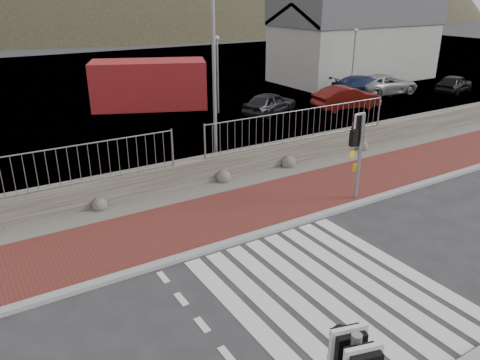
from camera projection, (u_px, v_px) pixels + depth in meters
ground at (331, 291)px, 10.53m from camera, size 220.00×220.00×0.00m
sidewalk_far at (229, 214)px, 14.07m from camera, size 40.00×3.00×0.08m
kerb_far at (257, 235)px, 12.88m from camera, size 40.00×0.25×0.12m
zebra_crossing at (331, 291)px, 10.53m from camera, size 4.62×5.60×0.01m
gravel_strip at (199, 192)px, 15.65m from camera, size 40.00×1.50×0.06m
stone_wall at (188, 173)px, 16.12m from camera, size 40.00×0.60×0.90m
railing at (188, 136)px, 15.49m from camera, size 18.07×0.07×1.22m
quay at (59, 88)px, 32.54m from camera, size 120.00×40.00×0.50m
harbor_building at (355, 40)px, 34.88m from camera, size 12.20×6.20×5.80m
hills_backdrop at (45, 152)px, 91.79m from camera, size 254.00×90.00×100.00m
traffic_signal_far at (360, 139)px, 14.35m from camera, size 0.69×0.27×2.87m
streetlight at (216, 52)px, 16.14m from camera, size 1.57×0.71×7.70m
shipping_container at (149, 84)px, 26.78m from camera, size 6.91×4.93×2.66m
car_a at (270, 103)px, 25.52m from camera, size 3.83×2.49×1.21m
car_b at (347, 98)px, 26.58m from camera, size 4.12×1.94×1.31m
car_c at (365, 86)px, 29.89m from camera, size 4.76×2.56×1.31m
car_d at (384, 84)px, 30.52m from camera, size 4.80×2.50×1.29m
car_e at (454, 84)px, 31.05m from camera, size 3.68×2.16×1.17m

